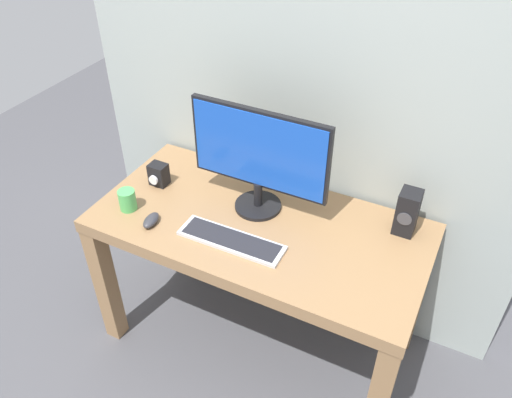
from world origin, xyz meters
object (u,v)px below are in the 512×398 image
object	(u,v)px
keyboard_primary	(231,240)
audio_controller	(159,175)
mouse	(151,220)
coffee_mug	(127,200)
monitor	(259,156)
desk	(259,243)
speaker_right	(407,212)

from	to	relation	value
keyboard_primary	audio_controller	distance (m)	0.52
mouse	coffee_mug	world-z (taller)	coffee_mug
monitor	keyboard_primary	xyz separation A→B (m)	(0.00, -0.25, -0.25)
desk	monitor	size ratio (longest dim) A/B	2.33
coffee_mug	monitor	bearing A→B (deg)	28.65
keyboard_primary	mouse	xyz separation A→B (m)	(-0.35, -0.05, 0.01)
desk	mouse	bearing A→B (deg)	-152.62
monitor	mouse	size ratio (longest dim) A/B	5.95
monitor	mouse	distance (m)	0.52
monitor	coffee_mug	world-z (taller)	monitor
speaker_right	coffee_mug	bearing A→B (deg)	-160.17
audio_controller	coffee_mug	distance (m)	0.21
mouse	speaker_right	xyz separation A→B (m)	(0.94, 0.43, 0.08)
desk	monitor	distance (m)	0.39
keyboard_primary	mouse	bearing A→B (deg)	-171.39
speaker_right	coffee_mug	xyz separation A→B (m)	(-1.08, -0.39, -0.05)
keyboard_primary	audio_controller	xyz separation A→B (m)	(-0.48, 0.19, 0.04)
desk	coffee_mug	world-z (taller)	coffee_mug
desk	audio_controller	world-z (taller)	audio_controller
mouse	coffee_mug	bearing A→B (deg)	157.32
coffee_mug	speaker_right	bearing A→B (deg)	19.83
desk	monitor	xyz separation A→B (m)	(-0.05, 0.10, 0.37)
speaker_right	audio_controller	size ratio (longest dim) A/B	1.87
monitor	coffee_mug	distance (m)	0.59
mouse	audio_controller	bearing A→B (deg)	110.00
speaker_right	monitor	bearing A→B (deg)	-168.26
monitor	speaker_right	size ratio (longest dim) A/B	3.10
keyboard_primary	speaker_right	bearing A→B (deg)	32.44
monitor	keyboard_primary	size ratio (longest dim) A/B	1.37
mouse	keyboard_primary	bearing A→B (deg)	0.36
desk	mouse	xyz separation A→B (m)	(-0.40, -0.20, 0.13)
monitor	keyboard_primary	distance (m)	0.35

